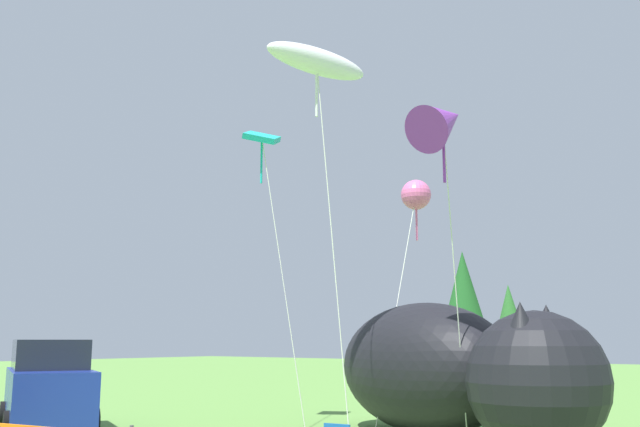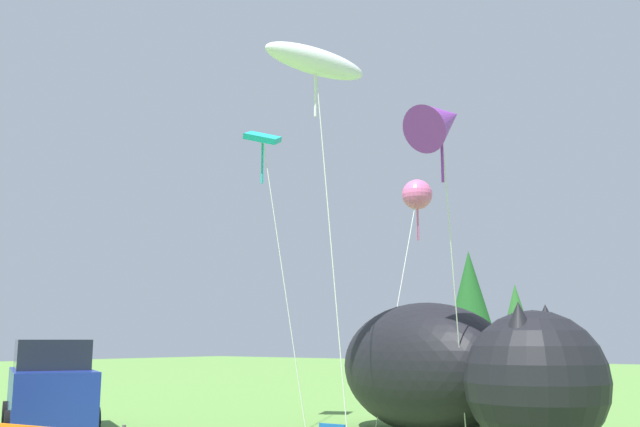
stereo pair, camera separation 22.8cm
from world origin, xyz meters
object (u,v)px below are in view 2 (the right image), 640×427
(inflatable_cat, at_px, (449,374))
(kite_white_ghost, at_px, (315,62))
(kite_pink_octopus, at_px, (417,195))
(kite_purple_delta, at_px, (441,122))
(parked_car, at_px, (50,386))
(kite_teal_diamond, at_px, (263,143))

(inflatable_cat, height_order, kite_white_ghost, kite_white_ghost)
(kite_pink_octopus, relative_size, kite_purple_delta, 0.89)
(kite_pink_octopus, distance_m, kite_white_ghost, 5.62)
(inflatable_cat, distance_m, kite_purple_delta, 5.74)
(kite_purple_delta, height_order, kite_white_ghost, kite_white_ghost)
(kite_pink_octopus, height_order, kite_white_ghost, kite_white_ghost)
(parked_car, distance_m, inflatable_cat, 9.64)
(kite_pink_octopus, relative_size, kite_white_ghost, 0.75)
(inflatable_cat, bearing_deg, parked_car, -125.26)
(parked_car, distance_m, kite_teal_diamond, 8.31)
(kite_pink_octopus, relative_size, kite_teal_diamond, 0.82)
(kite_pink_octopus, bearing_deg, kite_teal_diamond, -135.32)
(kite_pink_octopus, height_order, kite_purple_delta, kite_purple_delta)
(parked_car, bearing_deg, kite_purple_delta, 43.77)
(inflatable_cat, relative_size, kite_white_ghost, 0.89)
(kite_white_ghost, bearing_deg, kite_pink_octopus, 94.93)
(kite_pink_octopus, bearing_deg, kite_purple_delta, -54.09)
(kite_pink_octopus, height_order, kite_teal_diamond, kite_teal_diamond)
(kite_pink_octopus, bearing_deg, inflatable_cat, -48.14)
(inflatable_cat, xyz_separation_m, kite_teal_diamond, (-5.12, -0.77, 6.16))
(parked_car, height_order, kite_teal_diamond, kite_teal_diamond)
(kite_pink_octopus, bearing_deg, kite_white_ghost, -85.07)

